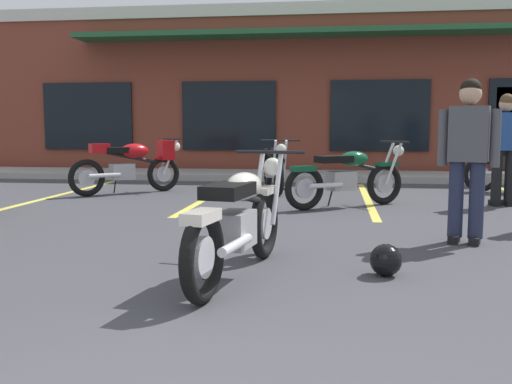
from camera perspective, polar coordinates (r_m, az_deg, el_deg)
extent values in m
plane|color=#3D3D42|center=(5.71, -0.33, -5.67)|extent=(80.00, 80.00, 0.00)
cube|color=#A8A59E|center=(13.40, 4.30, 1.61)|extent=(22.00, 1.80, 0.14)
cube|color=brown|center=(17.54, 5.17, 9.33)|extent=(18.40, 6.14, 4.17)
cube|color=beige|center=(14.69, 4.69, 17.51)|extent=(18.40, 0.06, 0.30)
cube|color=black|center=(15.70, -16.12, 7.13)|extent=(2.36, 0.06, 1.70)
cube|color=black|center=(14.62, -2.68, 7.44)|extent=(2.36, 0.06, 1.70)
cube|color=black|center=(14.43, 11.97, 7.32)|extent=(2.36, 0.06, 1.70)
cube|color=#235933|center=(14.16, 4.58, 15.25)|extent=(11.04, 0.90, 0.12)
cube|color=#DBCC4C|center=(10.89, -18.28, -0.17)|extent=(0.12, 4.80, 0.01)
cube|color=#DBCC4C|center=(10.02, -4.51, -0.41)|extent=(0.12, 4.80, 0.01)
cube|color=#DBCC4C|center=(9.81, 10.80, -0.65)|extent=(0.12, 4.80, 0.01)
torus|color=black|center=(3.97, -5.23, -6.37)|extent=(0.21, 0.65, 0.64)
cylinder|color=#B7B7BC|center=(3.97, -5.23, -6.37)|extent=(0.11, 0.29, 0.29)
torus|color=black|center=(5.30, 0.83, -3.09)|extent=(0.21, 0.65, 0.64)
cylinder|color=#B7B7BC|center=(5.30, 0.83, -3.09)|extent=(0.11, 0.29, 0.29)
cylinder|color=silver|center=(5.38, 0.23, 0.49)|extent=(0.10, 0.33, 0.66)
cylinder|color=silver|center=(5.33, 2.07, 0.43)|extent=(0.10, 0.33, 0.66)
cylinder|color=black|center=(5.40, 1.39, 3.92)|extent=(0.66, 0.15, 0.03)
sphere|color=silver|center=(5.49, 1.62, 2.50)|extent=(0.20, 0.20, 0.17)
cube|color=beige|center=(5.30, 0.96, 0.18)|extent=(0.20, 0.38, 0.06)
cube|color=#9E9EA3|center=(4.54, -2.10, -3.69)|extent=(0.31, 0.44, 0.28)
cylinder|color=silver|center=(4.16, -2.00, -5.19)|extent=(0.16, 0.55, 0.07)
cylinder|color=black|center=(4.69, -1.28, -0.39)|extent=(0.22, 0.94, 0.26)
ellipsoid|color=beige|center=(4.70, -1.21, 0.61)|extent=(0.34, 0.52, 0.22)
cube|color=black|center=(4.36, -2.73, 0.14)|extent=(0.37, 0.56, 0.10)
cube|color=beige|center=(3.90, -5.38, -2.41)|extent=(0.22, 0.38, 0.08)
cylinder|color=black|center=(4.59, -4.51, -6.90)|extent=(0.14, 0.05, 0.29)
torus|color=black|center=(8.32, 4.76, 0.37)|extent=(0.58, 0.45, 0.64)
cylinder|color=#B7B7BC|center=(8.32, 4.76, 0.37)|extent=(0.27, 0.21, 0.29)
torus|color=black|center=(9.16, 12.43, 0.80)|extent=(0.58, 0.45, 0.64)
cylinder|color=#B7B7BC|center=(9.16, 12.43, 0.80)|extent=(0.27, 0.21, 0.29)
cylinder|color=silver|center=(9.26, 12.60, 2.85)|extent=(0.29, 0.22, 0.66)
cylinder|color=silver|center=(9.13, 13.33, 2.78)|extent=(0.29, 0.22, 0.66)
cylinder|color=black|center=(9.23, 13.39, 4.81)|extent=(0.40, 0.56, 0.03)
sphere|color=silver|center=(9.29, 13.75, 3.94)|extent=(0.24, 0.24, 0.17)
cube|color=#0F4C2D|center=(9.16, 12.67, 2.68)|extent=(0.38, 0.32, 0.06)
cube|color=#9E9EA3|center=(8.66, 8.36, 1.10)|extent=(0.47, 0.43, 0.28)
cylinder|color=silver|center=(8.34, 6.84, 0.65)|extent=(0.49, 0.37, 0.07)
cylinder|color=black|center=(8.76, 9.45, 2.72)|extent=(0.81, 0.59, 0.26)
ellipsoid|color=#0F4C2D|center=(8.77, 9.57, 3.24)|extent=(0.54, 0.49, 0.22)
cube|color=black|center=(8.56, 7.63, 3.20)|extent=(0.59, 0.53, 0.10)
cube|color=#0F4C2D|center=(8.28, 4.66, 2.29)|extent=(0.39, 0.34, 0.08)
cylinder|color=black|center=(8.80, 7.28, -0.50)|extent=(0.10, 0.12, 0.29)
torus|color=black|center=(11.48, 1.18, 2.07)|extent=(0.25, 0.65, 0.64)
cylinder|color=#B7B7BC|center=(11.48, 1.18, 2.07)|extent=(0.13, 0.29, 0.29)
torus|color=black|center=(10.06, 2.24, 1.44)|extent=(0.25, 0.65, 0.64)
cylinder|color=#B7B7BC|center=(10.06, 2.24, 1.44)|extent=(0.13, 0.29, 0.29)
cylinder|color=silver|center=(9.95, 2.85, 3.23)|extent=(0.12, 0.33, 0.66)
cylinder|color=silver|center=(9.92, 1.82, 3.23)|extent=(0.12, 0.33, 0.66)
cylinder|color=black|center=(9.84, 2.41, 5.07)|extent=(0.65, 0.19, 0.03)
sphere|color=silver|center=(9.77, 2.48, 4.23)|extent=(0.21, 0.21, 0.17)
cube|color=black|center=(9.99, 2.28, 3.14)|extent=(0.22, 0.38, 0.06)
cube|color=#9E9EA3|center=(10.84, 1.62, 2.23)|extent=(0.33, 0.45, 0.28)
cylinder|color=silver|center=(11.19, 0.65, 2.16)|extent=(0.20, 0.55, 0.07)
cylinder|color=black|center=(10.63, 1.77, 3.45)|extent=(0.28, 0.93, 0.26)
ellipsoid|color=black|center=(10.60, 1.79, 3.87)|extent=(0.37, 0.53, 0.22)
cube|color=black|center=(10.96, 1.53, 3.96)|extent=(0.40, 0.57, 0.10)
cube|color=black|center=(11.48, 1.18, 3.47)|extent=(0.24, 0.39, 0.08)
cylinder|color=black|center=(10.96, 2.50, 0.91)|extent=(0.14, 0.06, 0.29)
torus|color=black|center=(11.39, 21.13, 1.60)|extent=(0.64, 0.13, 0.64)
cylinder|color=#B7B7BC|center=(11.39, 21.13, 1.60)|extent=(0.29, 0.07, 0.29)
cylinder|color=silver|center=(11.31, 22.62, 1.71)|extent=(0.55, 0.10, 0.07)
cube|color=black|center=(11.47, 23.67, 3.53)|extent=(0.53, 0.30, 0.10)
cube|color=maroon|center=(11.37, 21.09, 3.01)|extent=(0.37, 0.18, 0.08)
cylinder|color=black|center=(11.70, 23.68, 0.73)|extent=(0.03, 0.14, 0.29)
torus|color=black|center=(10.35, -16.23, 1.34)|extent=(0.54, 0.51, 0.64)
cylinder|color=#B7B7BC|center=(10.35, -16.23, 1.34)|extent=(0.25, 0.24, 0.29)
torus|color=black|center=(10.89, -9.04, 1.76)|extent=(0.54, 0.51, 0.64)
cylinder|color=#B7B7BC|center=(10.89, -9.04, 1.76)|extent=(0.25, 0.24, 0.29)
cylinder|color=silver|center=(11.00, -8.80, 3.47)|extent=(0.27, 0.25, 0.66)
cylinder|color=silver|center=(10.84, -8.38, 3.44)|extent=(0.27, 0.25, 0.66)
cylinder|color=black|center=(10.94, -8.24, 5.15)|extent=(0.47, 0.51, 0.03)
sphere|color=silver|center=(10.98, -7.86, 4.43)|extent=(0.24, 0.24, 0.17)
cube|color=#B70F14|center=(10.89, -8.87, 3.34)|extent=(0.36, 0.35, 0.06)
cube|color=#9E9EA3|center=(10.57, -12.95, 1.96)|extent=(0.46, 0.45, 0.28)
cylinder|color=silver|center=(10.31, -14.57, 1.59)|extent=(0.45, 0.42, 0.07)
cylinder|color=black|center=(10.63, -11.98, 3.31)|extent=(0.74, 0.68, 0.26)
ellipsoid|color=#B70F14|center=(10.64, -11.80, 3.96)|extent=(0.59, 0.57, 0.26)
cube|color=#B70F14|center=(10.89, -8.84, 4.08)|extent=(0.37, 0.37, 0.36)
cube|color=black|center=(10.51, -13.51, 4.00)|extent=(0.46, 0.45, 0.10)
cube|color=#B70F14|center=(10.40, -15.06, 4.15)|extent=(0.37, 0.36, 0.16)
cylinder|color=black|center=(10.73, -13.62, 0.62)|extent=(0.11, 0.12, 0.29)
cube|color=black|center=(6.35, 20.58, -4.47)|extent=(0.17, 0.26, 0.08)
cube|color=black|center=(6.37, 18.78, -4.37)|extent=(0.17, 0.26, 0.08)
cylinder|color=#232842|center=(6.33, 20.76, -0.67)|extent=(0.19, 0.19, 0.80)
cylinder|color=#232842|center=(6.35, 18.96, -0.58)|extent=(0.19, 0.19, 0.80)
cube|color=#4C4C51|center=(6.29, 20.09, 5.35)|extent=(0.43, 0.33, 0.56)
cylinder|color=#4C4C51|center=(6.27, 22.36, 4.89)|extent=(0.13, 0.13, 0.58)
cylinder|color=#4C4C51|center=(6.32, 17.81, 5.07)|extent=(0.13, 0.13, 0.58)
sphere|color=tan|center=(6.30, 20.23, 8.99)|extent=(0.28, 0.28, 0.22)
sphere|color=black|center=(6.31, 20.26, 9.44)|extent=(0.26, 0.26, 0.21)
cube|color=black|center=(9.53, 22.26, -1.01)|extent=(0.13, 0.25, 0.08)
cube|color=black|center=(9.61, 23.37, -1.00)|extent=(0.13, 0.25, 0.08)
cylinder|color=black|center=(9.45, 22.46, 1.49)|extent=(0.17, 0.17, 0.80)
cylinder|color=black|center=(9.53, 23.57, 1.47)|extent=(0.17, 0.17, 0.80)
cube|color=#23478C|center=(9.46, 23.20, 5.47)|extent=(0.41, 0.27, 0.56)
cylinder|color=#23478C|center=(9.37, 21.77, 5.28)|extent=(0.11, 0.11, 0.58)
sphere|color=tan|center=(9.47, 23.30, 7.89)|extent=(0.25, 0.25, 0.22)
sphere|color=brown|center=(9.46, 23.34, 8.19)|extent=(0.24, 0.24, 0.21)
sphere|color=black|center=(4.82, 12.57, -6.52)|extent=(0.26, 0.26, 0.26)
cube|color=black|center=(4.92, 12.47, -6.32)|extent=(0.18, 0.03, 0.09)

